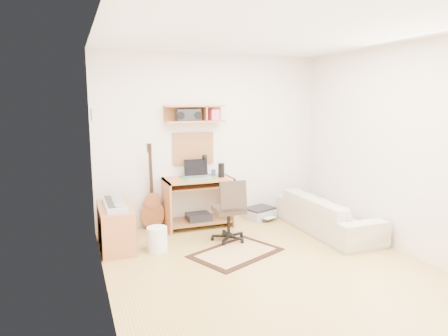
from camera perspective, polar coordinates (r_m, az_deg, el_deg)
name	(u,v)px	position (r m, az deg, el deg)	size (l,w,h in m)	color
floor	(268,267)	(4.86, 6.26, -13.65)	(3.60, 4.00, 0.01)	tan
ceiling	(273,33)	(4.52, 6.89, 18.42)	(3.60, 4.00, 0.01)	white
back_wall	(211,139)	(6.34, -1.81, 4.10)	(3.60, 0.01, 2.60)	silver
left_wall	(101,164)	(4.01, -16.98, 0.48)	(0.01, 4.00, 2.60)	silver
right_wall	(398,148)	(5.57, 23.31, 2.56)	(0.01, 4.00, 2.60)	silver
wall_shelf	(195,114)	(6.10, -4.12, 7.63)	(0.90, 0.25, 0.26)	#BF7143
cork_board	(193,148)	(6.24, -4.34, 2.79)	(0.64, 0.03, 0.49)	#A57852
wall_photo	(92,115)	(5.47, -18.16, 7.17)	(0.02, 0.20, 0.15)	#4C8CBF
desk	(198,202)	(6.14, -3.65, -4.86)	(1.00, 0.55, 0.75)	#BF7143
laptop	(198,169)	(6.01, -3.69, -0.17)	(0.36, 0.36, 0.28)	silver
speaker	(221,170)	(6.11, -0.39, -0.30)	(0.10, 0.10, 0.21)	black
desk_lamp	(207,165)	(6.22, -2.44, 0.44)	(0.11, 0.11, 0.33)	black
pencil_cup	(213,173)	(6.23, -1.50, -0.64)	(0.07, 0.07, 0.10)	#305092
boombox	(188,115)	(6.06, -5.10, 7.42)	(0.36, 0.16, 0.18)	black
rug	(236,253)	(5.20, 1.70, -11.84)	(1.08, 0.72, 0.01)	beige
task_chair	(229,210)	(5.50, 0.67, -5.89)	(0.45, 0.45, 0.88)	#31261D
cabinet	(116,227)	(5.49, -15.04, -8.04)	(0.40, 0.90, 0.55)	#BF7143
music_keyboard	(114,204)	(5.40, -15.18, -4.91)	(0.24, 0.78, 0.07)	#B2B5BA
guitar	(152,187)	(6.05, -10.09, -2.63)	(0.34, 0.21, 1.28)	#9F5930
waste_basket	(157,239)	(5.30, -9.40, -9.84)	(0.26, 0.26, 0.31)	white
printer	(260,213)	(6.64, 5.05, -6.37)	(0.46, 0.35, 0.17)	#A5A8AA
sofa	(327,208)	(6.10, 14.38, -5.47)	(1.81, 0.53, 0.71)	#BEAF96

